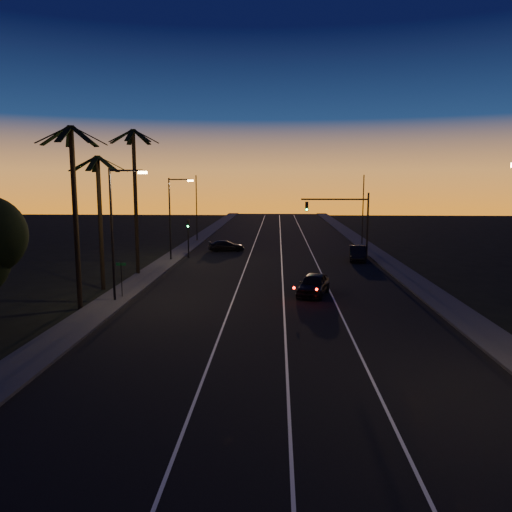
{
  "coord_description": "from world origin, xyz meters",
  "views": [
    {
      "loc": [
        0.05,
        -12.69,
        8.12
      ],
      "look_at": [
        -1.33,
        19.07,
        3.38
      ],
      "focal_mm": 35.0,
      "sensor_mm": 36.0,
      "label": 1
    }
  ],
  "objects_px": {
    "signal_mast": "(345,214)",
    "cross_car": "(226,246)",
    "lead_car": "(313,284)",
    "right_car": "(358,253)"
  },
  "relations": [
    {
      "from": "right_car",
      "to": "cross_car",
      "type": "xyz_separation_m",
      "value": [
        -14.38,
        6.53,
        -0.14
      ]
    },
    {
      "from": "cross_car",
      "to": "right_car",
      "type": "bearing_deg",
      "value": -24.43
    },
    {
      "from": "lead_car",
      "to": "cross_car",
      "type": "height_order",
      "value": "lead_car"
    },
    {
      "from": "signal_mast",
      "to": "cross_car",
      "type": "height_order",
      "value": "signal_mast"
    },
    {
      "from": "lead_car",
      "to": "right_car",
      "type": "relative_size",
      "value": 1.12
    },
    {
      "from": "lead_car",
      "to": "right_car",
      "type": "height_order",
      "value": "lead_car"
    },
    {
      "from": "lead_car",
      "to": "cross_car",
      "type": "distance_m",
      "value": 24.33
    },
    {
      "from": "lead_car",
      "to": "right_car",
      "type": "bearing_deg",
      "value": 70.58
    },
    {
      "from": "signal_mast",
      "to": "cross_car",
      "type": "relative_size",
      "value": 1.57
    },
    {
      "from": "signal_mast",
      "to": "lead_car",
      "type": "relative_size",
      "value": 1.33
    }
  ]
}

